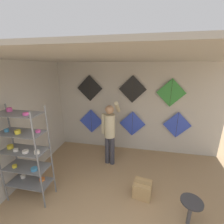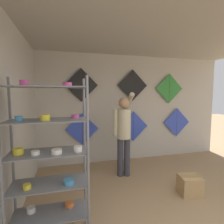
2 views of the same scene
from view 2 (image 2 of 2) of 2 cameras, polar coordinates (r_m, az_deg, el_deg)
The scene contains 12 objects.
back_panel at distance 4.76m, azimuth 5.35°, elevation 1.14°, with size 5.46×0.06×2.80m, color #BCB7AD.
left_panel at distance 2.95m, azimuth -29.14°, elevation -2.28°, with size 0.06×4.02×2.80m, color #BCB7AD.
ceiling_slab at distance 3.42m, azimuth 15.76°, elevation 23.33°, with size 5.46×4.02×0.04m, color #A8A399.
shelf_rack at distance 2.18m, azimuth -20.05°, elevation -12.87°, with size 0.89×0.42×1.97m.
shopkeeper at distance 3.78m, azimuth 3.81°, elevation -5.67°, with size 0.46×0.60×1.83m.
cardboard_box at distance 3.64m, azimuth 24.10°, elevation -20.99°, with size 0.41×0.37×0.35m.
kite_0 at distance 4.47m, azimuth -9.69°, elevation -5.55°, with size 0.83×0.01×0.83m.
kite_1 at distance 4.78m, azimuth 6.96°, elevation -4.65°, with size 0.83×0.01×0.83m.
kite_2 at distance 5.40m, azimuth 20.36°, elevation -3.18°, with size 0.83×0.01×0.83m.
kite_3 at distance 4.39m, azimuth -10.03°, elevation 8.68°, with size 0.83×0.01×0.83m.
kite_4 at distance 4.70m, azimuth 6.73°, elevation 8.63°, with size 0.83×0.01×0.83m.
kite_5 at distance 5.19m, azimuth 18.21°, elevation 7.29°, with size 0.83×0.01×0.83m.
Camera 2 is at (-1.61, -1.22, 1.77)m, focal length 28.00 mm.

